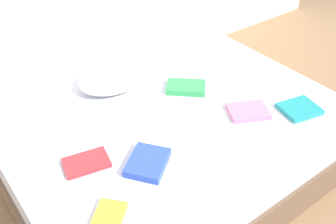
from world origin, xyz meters
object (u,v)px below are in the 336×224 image
(textbook_yellow, at_px, (108,220))
(pillow, at_px, (114,77))
(textbook_green, at_px, (186,87))
(bed, at_px, (173,145))
(textbook_blue, at_px, (148,163))
(textbook_pink, at_px, (248,111))
(textbook_teal, at_px, (299,109))
(textbook_red, at_px, (86,163))

(textbook_yellow, bearing_deg, pillow, 15.42)
(pillow, height_order, textbook_green, pillow)
(pillow, xyz_separation_m, textbook_yellow, (-0.59, -0.93, -0.05))
(pillow, bearing_deg, bed, -75.92)
(textbook_blue, bearing_deg, textbook_pink, -36.35)
(pillow, bearing_deg, textbook_teal, -50.75)
(pillow, distance_m, textbook_blue, 0.79)
(textbook_green, relative_size, textbook_blue, 1.08)
(textbook_green, bearing_deg, bed, -103.16)
(bed, bearing_deg, textbook_teal, -34.97)
(bed, bearing_deg, textbook_red, -173.04)
(textbook_green, distance_m, textbook_red, 0.87)
(textbook_blue, bearing_deg, textbook_yellow, 171.78)
(textbook_pink, distance_m, textbook_green, 0.44)
(pillow, bearing_deg, textbook_yellow, -122.37)
(bed, relative_size, textbook_pink, 8.58)
(pillow, xyz_separation_m, textbook_pink, (0.48, -0.74, -0.05))
(bed, height_order, textbook_green, textbook_green)
(bed, relative_size, textbook_yellow, 9.95)
(textbook_red, distance_m, textbook_blue, 0.31)
(bed, height_order, textbook_pink, textbook_pink)
(textbook_pink, bearing_deg, textbook_yellow, -143.78)
(pillow, relative_size, textbook_pink, 2.10)
(textbook_teal, bearing_deg, bed, 157.85)
(textbook_yellow, xyz_separation_m, textbook_teal, (1.33, 0.01, 0.00))
(pillow, distance_m, textbook_green, 0.47)
(bed, height_order, pillow, pillow)
(bed, distance_m, textbook_pink, 0.52)
(textbook_teal, bearing_deg, textbook_pink, 160.33)
(bed, distance_m, textbook_green, 0.38)
(bed, xyz_separation_m, textbook_green, (0.22, 0.15, 0.27))
(textbook_pink, height_order, textbook_blue, textbook_blue)
(textbook_green, xyz_separation_m, textbook_blue, (-0.59, -0.42, 0.00))
(textbook_green, bearing_deg, textbook_yellow, -104.30)
(pillow, xyz_separation_m, textbook_red, (-0.50, -0.55, -0.05))
(textbook_green, bearing_deg, pillow, 179.37)
(pillow, distance_m, textbook_red, 0.74)
(bed, xyz_separation_m, textbook_red, (-0.62, -0.08, 0.27))
(textbook_pink, bearing_deg, textbook_blue, -153.32)
(textbook_blue, bearing_deg, pillow, 34.95)
(textbook_teal, distance_m, textbook_blue, 1.01)
(textbook_pink, bearing_deg, textbook_red, -164.62)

